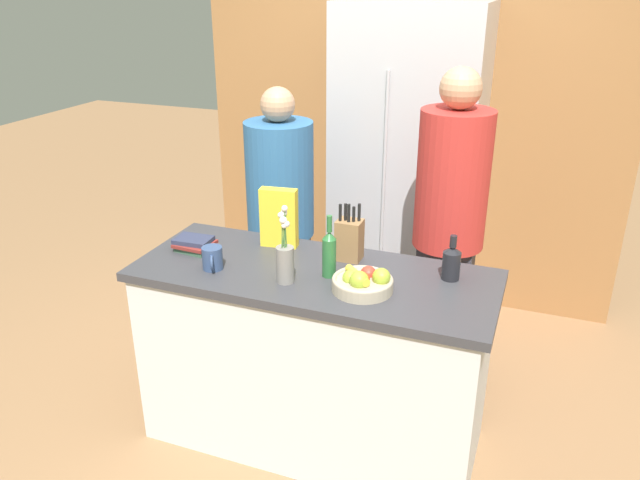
% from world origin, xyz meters
% --- Properties ---
extents(ground_plane, '(14.00, 14.00, 0.00)m').
position_xyz_m(ground_plane, '(0.00, 0.00, 0.00)').
color(ground_plane, '#936B47').
extents(kitchen_island, '(1.62, 0.65, 0.91)m').
position_xyz_m(kitchen_island, '(0.00, 0.00, 0.46)').
color(kitchen_island, silver).
rests_on(kitchen_island, ground_plane).
extents(back_wall_wood, '(2.82, 0.12, 2.60)m').
position_xyz_m(back_wall_wood, '(0.00, 1.74, 1.30)').
color(back_wall_wood, '#9E6B3D').
rests_on(back_wall_wood, ground_plane).
extents(refrigerator, '(0.86, 0.62, 1.99)m').
position_xyz_m(refrigerator, '(0.09, 1.38, 1.00)').
color(refrigerator, '#B7B7BC').
rests_on(refrigerator, ground_plane).
extents(fruit_bowl, '(0.26, 0.26, 0.11)m').
position_xyz_m(fruit_bowl, '(0.26, -0.09, 0.95)').
color(fruit_bowl, tan).
rests_on(fruit_bowl, kitchen_island).
extents(knife_block, '(0.11, 0.10, 0.27)m').
position_xyz_m(knife_block, '(0.10, 0.18, 1.01)').
color(knife_block, olive).
rests_on(knife_block, kitchen_island).
extents(flower_vase, '(0.08, 0.08, 0.35)m').
position_xyz_m(flower_vase, '(-0.08, -0.13, 1.02)').
color(flower_vase, gray).
rests_on(flower_vase, kitchen_island).
extents(cereal_box, '(0.18, 0.08, 0.29)m').
position_xyz_m(cereal_box, '(-0.26, 0.21, 1.05)').
color(cereal_box, yellow).
rests_on(cereal_box, kitchen_island).
extents(coffee_mug, '(0.09, 0.13, 0.10)m').
position_xyz_m(coffee_mug, '(-0.43, -0.13, 0.96)').
color(coffee_mug, '#334770').
rests_on(coffee_mug, kitchen_island).
extents(book_stack, '(0.18, 0.16, 0.06)m').
position_xyz_m(book_stack, '(-0.62, 0.02, 0.94)').
color(book_stack, '#3D6047').
rests_on(book_stack, kitchen_island).
extents(bottle_oil, '(0.06, 0.06, 0.28)m').
position_xyz_m(bottle_oil, '(0.08, -0.01, 1.02)').
color(bottle_oil, '#286633').
rests_on(bottle_oil, kitchen_island).
extents(bottle_vinegar, '(0.08, 0.08, 0.20)m').
position_xyz_m(bottle_vinegar, '(0.58, 0.14, 0.99)').
color(bottle_vinegar, black).
rests_on(bottle_vinegar, kitchen_island).
extents(person_at_sink, '(0.38, 0.38, 1.59)m').
position_xyz_m(person_at_sink, '(-0.46, 0.68, 0.88)').
color(person_at_sink, '#383842').
rests_on(person_at_sink, ground_plane).
extents(person_in_blue, '(0.36, 0.36, 1.73)m').
position_xyz_m(person_in_blue, '(0.48, 0.69, 0.97)').
color(person_in_blue, '#383842').
rests_on(person_in_blue, ground_plane).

